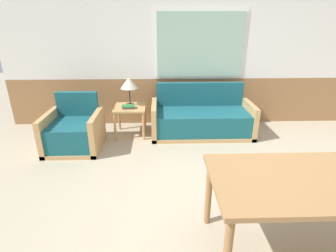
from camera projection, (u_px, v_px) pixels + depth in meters
name	position (u px, v px, depth m)	size (l,w,h in m)	color
ground_plane	(241.00, 213.00, 2.71)	(16.00, 16.00, 0.00)	#B2A58C
wall_back	(205.00, 50.00, 4.63)	(7.20, 0.09, 2.70)	#996B42
couch	(201.00, 120.00, 4.53)	(1.71, 0.79, 0.83)	tan
armchair	(74.00, 132.00, 4.00)	(0.80, 0.78, 0.81)	tan
side_table	(130.00, 111.00, 4.42)	(0.52, 0.52, 0.50)	tan
table_lamp	(129.00, 83.00, 4.33)	(0.29, 0.29, 0.48)	#262628
book_stack	(128.00, 107.00, 4.29)	(0.22, 0.15, 0.05)	#994C84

